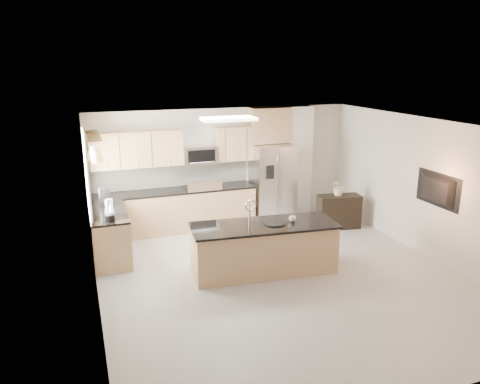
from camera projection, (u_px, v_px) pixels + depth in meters
name	position (u px, v px, depth m)	size (l,w,h in m)	color
floor	(281.00, 278.00, 8.04)	(6.50, 6.50, 0.00)	#ABA9A3
ceiling	(285.00, 127.00, 7.34)	(6.00, 6.50, 0.02)	white
wall_back	(223.00, 166.00, 10.64)	(6.00, 0.02, 2.60)	beige
wall_front	(416.00, 295.00, 4.74)	(6.00, 0.02, 2.60)	beige
wall_left	(92.00, 226.00, 6.73)	(0.02, 6.50, 2.60)	beige
wall_right	(430.00, 190.00, 8.66)	(0.02, 6.50, 2.60)	beige
back_counter	(174.00, 210.00, 10.18)	(3.55, 0.66, 1.44)	tan
left_counter	(110.00, 235.00, 8.74)	(0.66, 1.50, 0.92)	tan
range	(202.00, 207.00, 10.37)	(0.76, 0.64, 1.14)	black
upper_cabinets	(167.00, 148.00, 9.93)	(3.50, 0.33, 0.75)	tan
microwave	(199.00, 155.00, 10.17)	(0.76, 0.40, 0.40)	silver
refrigerator	(272.00, 183.00, 10.75)	(0.92, 0.78, 1.78)	silver
partition_column	(298.00, 161.00, 11.09)	(0.60, 0.30, 2.60)	silver
window	(87.00, 174.00, 8.32)	(0.04, 1.15, 1.65)	white
shelf_lower	(93.00, 156.00, 8.37)	(0.30, 1.20, 0.04)	olive
shelf_upper	(91.00, 136.00, 8.27)	(0.30, 1.20, 0.04)	olive
ceiling_fixture	(229.00, 119.00, 8.68)	(1.00, 0.50, 0.06)	white
island	(264.00, 248.00, 8.18)	(2.60, 1.14, 1.30)	tan
credenza	(339.00, 212.00, 10.38)	(0.93, 0.39, 0.75)	black
cup	(292.00, 219.00, 8.20)	(0.12, 0.12, 0.09)	white
platter	(275.00, 223.00, 8.10)	(0.39, 0.39, 0.02)	black
blender	(110.00, 212.00, 8.06)	(0.17, 0.17, 0.39)	black
kettle	(111.00, 209.00, 8.46)	(0.18, 0.18, 0.23)	silver
coffee_maker	(104.00, 197.00, 8.93)	(0.20, 0.24, 0.35)	black
bowl	(90.00, 130.00, 8.50)	(0.33, 0.33, 0.08)	silver
flower_vase	(339.00, 182.00, 10.22)	(0.54, 0.47, 0.60)	beige
television	(434.00, 190.00, 8.44)	(1.08, 0.14, 0.62)	black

